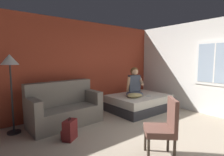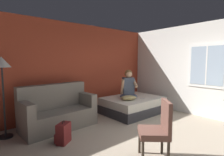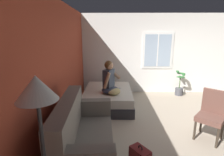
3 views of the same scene
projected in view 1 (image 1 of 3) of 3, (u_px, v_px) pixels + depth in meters
ground_plane at (175, 148)px, 3.13m from camera, size 40.00×40.00×0.00m
wall_back_accent at (88, 67)px, 5.38m from camera, size 9.91×0.16×2.70m
bed at (138, 103)px, 5.46m from camera, size 1.79×1.37×0.48m
couch at (64, 108)px, 4.29m from camera, size 1.75×0.93×1.04m
side_chair at (164, 126)px, 2.80m from camera, size 0.65×0.65×0.98m
person_seated at (134, 85)px, 5.21m from camera, size 0.66×0.62×0.88m
backpack at (70, 130)px, 3.47m from camera, size 0.35×0.35×0.46m
throw_pillow at (135, 95)px, 5.09m from camera, size 0.51×0.40×0.14m
cell_phone at (148, 96)px, 5.25m from camera, size 0.15×0.15×0.01m
floor_lamp at (10, 67)px, 3.64m from camera, size 0.36×0.36×1.70m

